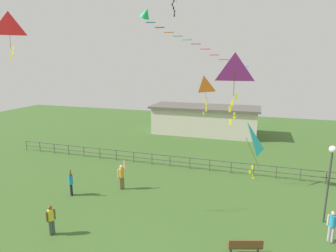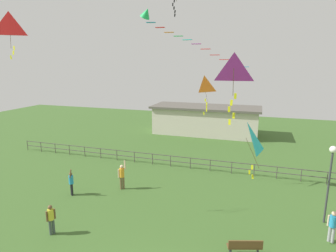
{
  "view_description": "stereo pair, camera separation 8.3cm",
  "coord_description": "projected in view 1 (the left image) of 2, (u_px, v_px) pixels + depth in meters",
  "views": [
    {
      "loc": [
        3.41,
        -7.21,
        8.34
      ],
      "look_at": [
        -0.99,
        6.54,
        5.15
      ],
      "focal_mm": 30.33,
      "sensor_mm": 36.0,
      "label": 1
    },
    {
      "loc": [
        3.49,
        -7.19,
        8.34
      ],
      "look_at": [
        -0.99,
        6.54,
        5.15
      ],
      "focal_mm": 30.33,
      "sensor_mm": 36.0,
      "label": 2
    }
  ],
  "objects": [
    {
      "name": "person_1",
      "position": [
        122.0,
        175.0,
        19.04
      ],
      "size": [
        0.53,
        0.35,
        2.02
      ],
      "color": "brown",
      "rests_on": "ground_plane"
    },
    {
      "name": "person_0",
      "position": [
        51.0,
        218.0,
        13.95
      ],
      "size": [
        0.29,
        0.43,
        1.57
      ],
      "color": "#3F4C47",
      "rests_on": "ground_plane"
    },
    {
      "name": "kite_4",
      "position": [
        204.0,
        85.0,
        18.38
      ],
      "size": [
        0.98,
        1.09,
        2.54
      ],
      "color": "orange"
    },
    {
      "name": "lamppost",
      "position": [
        330.0,
        167.0,
        14.6
      ],
      "size": [
        0.36,
        0.36,
        4.26
      ],
      "color": "#38383D",
      "rests_on": "ground_plane"
    },
    {
      "name": "person_4",
      "position": [
        332.0,
        224.0,
        13.4
      ],
      "size": [
        0.44,
        0.29,
        1.59
      ],
      "color": "#99999E",
      "rests_on": "ground_plane"
    },
    {
      "name": "waterfront_railing",
      "position": [
        203.0,
        163.0,
        22.54
      ],
      "size": [
        36.0,
        0.06,
        0.95
      ],
      "color": "#4C4742",
      "rests_on": "ground_plane"
    },
    {
      "name": "kite_6",
      "position": [
        9.0,
        25.0,
        13.77
      ],
      "size": [
        1.16,
        1.02,
        2.25
      ],
      "color": "red"
    },
    {
      "name": "kite_3",
      "position": [
        234.0,
        71.0,
        9.12
      ],
      "size": [
        0.96,
        0.63,
        2.37
      ],
      "color": "#B22DB2"
    },
    {
      "name": "park_bench",
      "position": [
        245.0,
        247.0,
        12.46
      ],
      "size": [
        1.55,
        0.84,
        0.85
      ],
      "color": "brown",
      "rests_on": "ground_plane"
    },
    {
      "name": "pavilion_building",
      "position": [
        205.0,
        120.0,
        34.1
      ],
      "size": [
        12.74,
        4.94,
        3.37
      ],
      "color": "beige",
      "rests_on": "ground_plane"
    },
    {
      "name": "kite_0",
      "position": [
        246.0,
        139.0,
        12.22
      ],
      "size": [
        1.06,
        1.06,
        2.46
      ],
      "color": "#19B2B2"
    },
    {
      "name": "person_2",
      "position": [
        71.0,
        182.0,
        18.15
      ],
      "size": [
        0.39,
        0.42,
        1.82
      ],
      "color": "black",
      "rests_on": "ground_plane"
    },
    {
      "name": "streamer_kite",
      "position": [
        155.0,
        19.0,
        16.69
      ],
      "size": [
        6.53,
        0.9,
        3.51
      ],
      "color": "#1EB759"
    }
  ]
}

